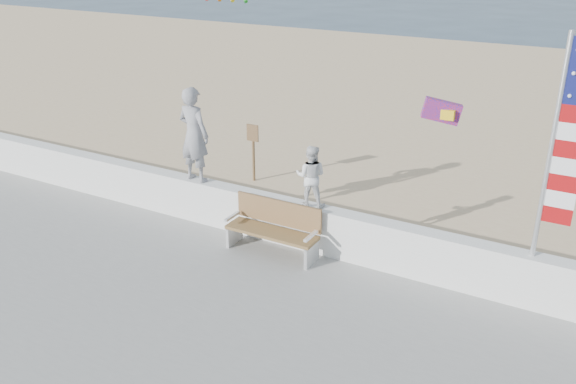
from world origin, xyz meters
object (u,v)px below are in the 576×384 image
Objects in this scene: bench at (274,227)px; adult at (194,135)px; child at (311,176)px; flag at (562,142)px.

adult is at bearing 167.96° from bench.
child is at bearing -174.35° from adult.
flag is at bearing 5.61° from bench.
adult reaches higher than bench.
adult is 2.69m from child.
adult is 0.56× the size of flag.
child is 1.20m from bench.
flag is at bearing 165.09° from child.
child is at bearing 180.00° from flag.
bench is 5.19m from flag.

